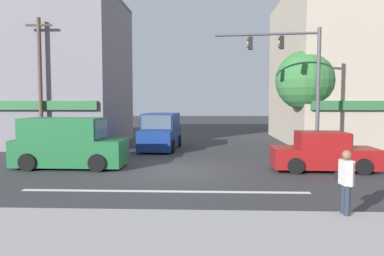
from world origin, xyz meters
TOP-DOWN VIEW (x-y plane):
  - ground_plane at (0.00, 0.00)m, footprint 120.00×120.00m
  - lane_marking_stripe at (0.00, -3.50)m, footprint 9.00×0.24m
  - sidewalk_curb at (0.00, -8.50)m, footprint 40.00×5.00m
  - building_left_block at (-10.11, 9.50)m, footprint 11.40×8.45m
  - building_right_corner at (12.62, 11.47)m, footprint 12.08×12.14m
  - street_tree at (6.85, 6.50)m, footprint 3.36×3.36m
  - utility_pole_near_left at (-7.70, 5.00)m, footprint 1.40×0.22m
  - utility_pole_far_right at (7.52, 9.63)m, footprint 1.40×0.22m
  - traffic_light_mast at (5.49, 2.82)m, footprint 4.87×0.67m
  - van_waiting_far at (-4.55, 0.57)m, footprint 4.63×2.11m
  - sedan_parked_curbside at (6.02, 0.30)m, footprint 4.15×1.97m
  - van_crossing_leftbound at (-1.41, 6.90)m, footprint 2.22×4.69m
  - pedestrian_foreground_with_bag at (4.56, -6.19)m, footprint 0.29×0.68m

SIDE VIEW (x-z plane):
  - ground_plane at x=0.00m, z-range 0.00..0.00m
  - lane_marking_stripe at x=0.00m, z-range 0.00..0.01m
  - sidewalk_curb at x=0.00m, z-range 0.00..0.16m
  - sedan_parked_curbside at x=6.02m, z-range -0.08..1.50m
  - pedestrian_foreground_with_bag at x=4.56m, z-range 0.12..1.79m
  - van_waiting_far at x=-4.55m, z-range -0.05..2.06m
  - van_crossing_leftbound at x=-1.41m, z-range -0.05..2.06m
  - utility_pole_far_right at x=7.52m, z-range 0.15..7.17m
  - utility_pole_near_left at x=-7.70m, z-range 0.15..7.43m
  - street_tree at x=6.85m, z-range 1.14..6.81m
  - traffic_light_mast at x=5.49m, z-range 1.08..7.28m
  - building_left_block at x=-10.11m, z-range 0.00..9.58m
  - building_right_corner at x=12.62m, z-range 0.00..10.37m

